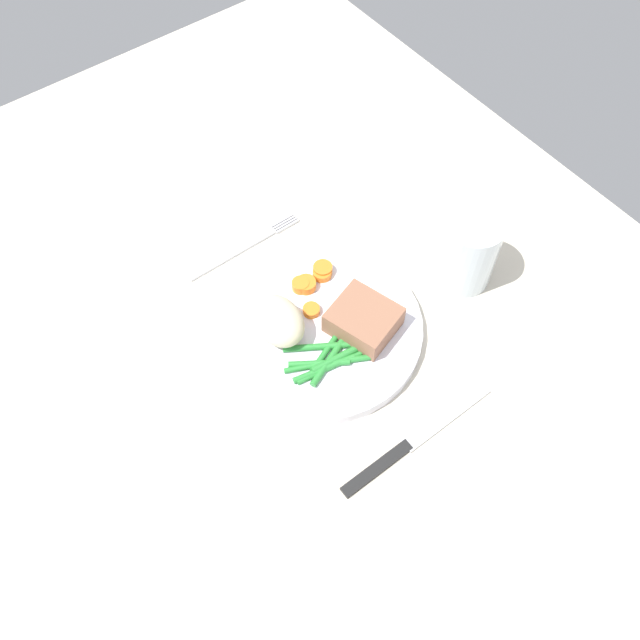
{
  "coord_description": "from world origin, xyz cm",
  "views": [
    {
      "loc": [
        33.68,
        -23.96,
        70.96
      ],
      "look_at": [
        0.68,
        1.05,
        4.6
      ],
      "focal_mm": 37.76,
      "sensor_mm": 36.0,
      "label": 1
    }
  ],
  "objects_px": {
    "fork": "(244,247)",
    "dinner_plate": "(320,328)",
    "knife": "(414,440)",
    "water_glass": "(467,255)",
    "meat_portion": "(363,320)"
  },
  "relations": [
    {
      "from": "dinner_plate",
      "to": "fork",
      "type": "relative_size",
      "value": 1.46
    },
    {
      "from": "knife",
      "to": "water_glass",
      "type": "relative_size",
      "value": 2.05
    },
    {
      "from": "fork",
      "to": "water_glass",
      "type": "relative_size",
      "value": 1.66
    },
    {
      "from": "dinner_plate",
      "to": "knife",
      "type": "height_order",
      "value": "dinner_plate"
    },
    {
      "from": "water_glass",
      "to": "dinner_plate",
      "type": "bearing_deg",
      "value": -102.15
    },
    {
      "from": "fork",
      "to": "dinner_plate",
      "type": "bearing_deg",
      "value": 4.41
    },
    {
      "from": "dinner_plate",
      "to": "meat_portion",
      "type": "distance_m",
      "value": 0.06
    },
    {
      "from": "fork",
      "to": "knife",
      "type": "bearing_deg",
      "value": 3.44
    },
    {
      "from": "meat_portion",
      "to": "water_glass",
      "type": "distance_m",
      "value": 0.15
    },
    {
      "from": "fork",
      "to": "knife",
      "type": "relative_size",
      "value": 0.81
    },
    {
      "from": "knife",
      "to": "water_glass",
      "type": "xyz_separation_m",
      "value": [
        -0.13,
        0.19,
        0.04
      ]
    },
    {
      "from": "meat_portion",
      "to": "knife",
      "type": "distance_m",
      "value": 0.15
    },
    {
      "from": "meat_portion",
      "to": "water_glass",
      "type": "xyz_separation_m",
      "value": [
        0.01,
        0.15,
        0.01
      ]
    },
    {
      "from": "dinner_plate",
      "to": "knife",
      "type": "distance_m",
      "value": 0.17
    },
    {
      "from": "meat_portion",
      "to": "fork",
      "type": "xyz_separation_m",
      "value": [
        -0.19,
        -0.04,
        -0.03
      ]
    }
  ]
}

